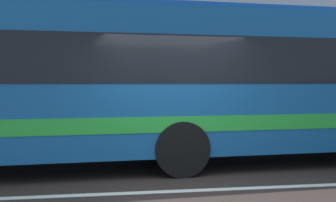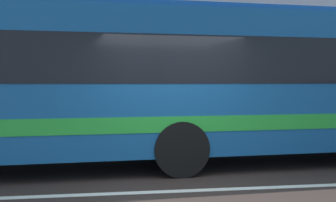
{
  "view_description": "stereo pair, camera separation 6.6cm",
  "coord_description": "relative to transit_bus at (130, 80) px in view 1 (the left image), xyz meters",
  "views": [
    {
      "loc": [
        -1.26,
        -6.19,
        1.69
      ],
      "look_at": [
        0.09,
        2.45,
        1.29
      ],
      "focal_mm": 43.93,
      "sensor_mm": 36.0,
      "label": 1
    },
    {
      "loc": [
        -1.2,
        -6.2,
        1.69
      ],
      "look_at": [
        0.09,
        2.45,
        1.29
      ],
      "focal_mm": 43.93,
      "sensor_mm": 36.0,
      "label": 2
    }
  ],
  "objects": [
    {
      "name": "lane_centre_line",
      "position": [
        0.73,
        -2.09,
        -1.74
      ],
      "size": [
        60.0,
        0.16,
        0.01
      ],
      "primitive_type": "cube",
      "color": "silver",
      "rests_on": "ground_plane"
    },
    {
      "name": "ground_plane",
      "position": [
        0.73,
        -2.09,
        -1.74
      ],
      "size": [
        160.0,
        160.0,
        0.0
      ],
      "primitive_type": "plane",
      "color": "#312521"
    },
    {
      "name": "transit_bus",
      "position": [
        0.0,
        0.0,
        0.0
      ],
      "size": [
        12.35,
        3.3,
        3.15
      ],
      "color": "#14518D",
      "rests_on": "ground_plane"
    }
  ]
}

